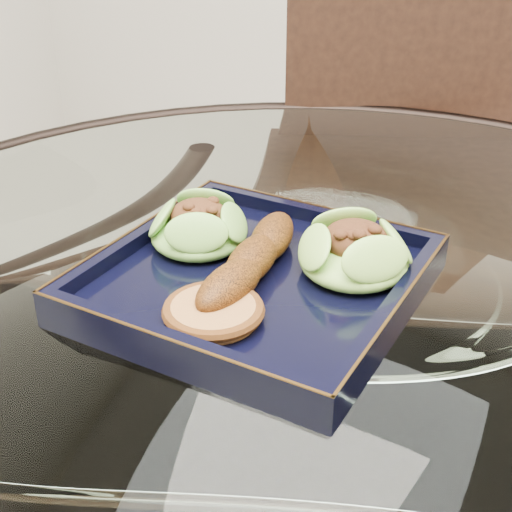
% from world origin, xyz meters
% --- Properties ---
extents(dining_table, '(1.13, 1.13, 0.77)m').
position_xyz_m(dining_table, '(-0.00, -0.00, 0.60)').
color(dining_table, white).
rests_on(dining_table, ground).
extents(dining_chair, '(0.59, 0.59, 1.04)m').
position_xyz_m(dining_chair, '(-0.00, 0.47, 0.58)').
color(dining_chair, '#331C11').
rests_on(dining_chair, ground).
extents(navy_plate, '(0.29, 0.29, 0.02)m').
position_xyz_m(navy_plate, '(-0.05, -0.04, 0.77)').
color(navy_plate, black).
rests_on(navy_plate, dining_table).
extents(lettuce_wrap_left, '(0.10, 0.10, 0.03)m').
position_xyz_m(lettuce_wrap_left, '(-0.12, -0.01, 0.80)').
color(lettuce_wrap_left, '#4F932A').
rests_on(lettuce_wrap_left, navy_plate).
extents(lettuce_wrap_right, '(0.12, 0.12, 0.04)m').
position_xyz_m(lettuce_wrap_right, '(0.03, 0.00, 0.80)').
color(lettuce_wrap_right, '#609D2D').
rests_on(lettuce_wrap_right, navy_plate).
extents(roasted_plantain, '(0.04, 0.17, 0.03)m').
position_xyz_m(roasted_plantain, '(-0.05, -0.04, 0.80)').
color(roasted_plantain, '#602F0A').
rests_on(roasted_plantain, navy_plate).
extents(crumb_patty, '(0.10, 0.10, 0.01)m').
position_xyz_m(crumb_patty, '(-0.05, -0.12, 0.79)').
color(crumb_patty, '#A46E36').
rests_on(crumb_patty, navy_plate).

